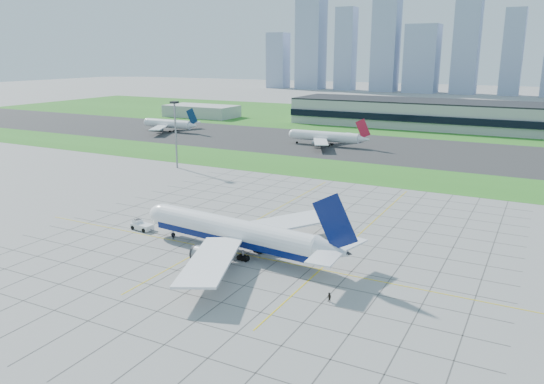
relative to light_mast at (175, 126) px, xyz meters
The scene contains 15 objects.
ground 96.89m from the light_mast, 42.88° to the right, with size 1400.00×1400.00×0.00m, color #979792.
grass_median 76.07m from the light_mast, 19.65° to the left, with size 700.00×35.00×0.04m, color #2C6F1F.
asphalt_taxiway 107.52m from the light_mast, 48.81° to the left, with size 700.00×75.00×0.04m, color #383838.
grass_far 203.13m from the light_mast, 69.78° to the left, with size 700.00×145.00×0.04m, color #2C6F1F.
apron_markings 90.15m from the light_mast, 37.43° to the right, with size 120.00×130.00×0.03m.
terminal 198.37m from the light_mast, 56.29° to the left, with size 260.00×43.00×15.80m.
service_block 171.09m from the light_mast, 121.83° to the left, with size 50.00×25.00×8.00m, color #B7B7B2.
light_mast is the anchor object (origin of this frame).
city_skyline 461.11m from the light_mast, 82.33° to the left, with size 523.00×32.40×160.00m.
airliner 95.65m from the light_mast, 44.71° to the right, with size 55.02×55.50×17.33m.
pushback_tug 76.16m from the light_mast, 59.41° to the right, with size 8.74×3.54×2.41m.
crew_near 84.49m from the light_mast, 53.14° to the right, with size 0.62×0.40×1.69m, color black.
crew_far 125.11m from the light_mast, 40.07° to the right, with size 0.88×0.69×1.82m, color black.
distant_jet_0 100.71m from the light_mast, 129.96° to the left, with size 35.15×42.66×14.08m.
distant_jet_1 81.46m from the light_mast, 66.43° to the left, with size 39.10×42.66×14.08m.
Camera 1 is at (56.19, -96.42, 43.15)m, focal length 35.00 mm.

